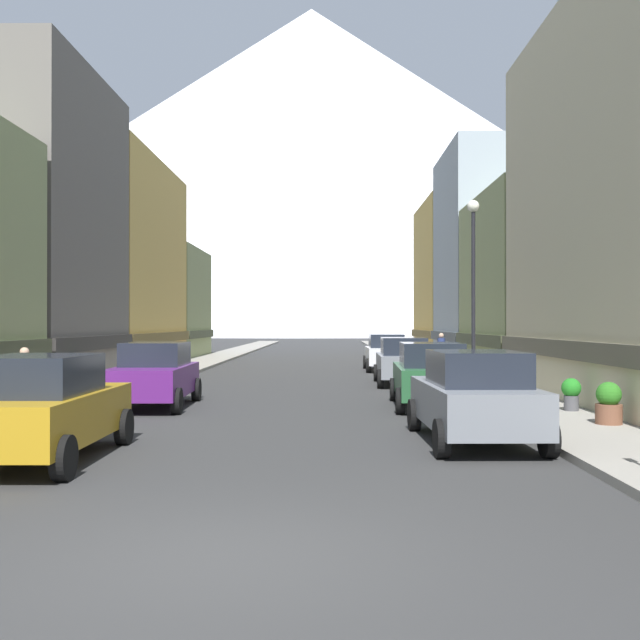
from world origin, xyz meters
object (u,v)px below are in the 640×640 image
at_px(car_left_1, 154,374).
at_px(pedestrian_0, 24,383).
at_px(potted_plant_0, 609,404).
at_px(car_right_2, 403,361).
at_px(pedestrian_1, 441,353).
at_px(streetlamp_right, 473,267).
at_px(car_right_0, 474,397).
at_px(car_left_0, 42,407).
at_px(potted_plant_1, 571,392).
at_px(car_right_3, 386,352).
at_px(car_right_1, 431,375).
at_px(potted_plant_2, 84,375).

distance_m(car_left_1, pedestrian_0, 3.74).
bearing_deg(potted_plant_0, car_right_2, 104.93).
height_order(pedestrian_1, streetlamp_right, streetlamp_right).
height_order(car_right_0, potted_plant_0, car_right_0).
distance_m(car_left_0, car_right_0, 7.85).
bearing_deg(potted_plant_0, potted_plant_1, 90.00).
bearing_deg(car_right_0, car_right_3, 90.00).
distance_m(car_left_1, streetlamp_right, 9.85).
height_order(car_right_0, car_right_2, same).
bearing_deg(pedestrian_1, car_right_1, -99.70).
height_order(potted_plant_2, streetlamp_right, streetlamp_right).
bearing_deg(car_left_0, car_right_1, 46.79).
bearing_deg(car_right_2, potted_plant_1, -71.44).
bearing_deg(potted_plant_0, pedestrian_0, 172.82).
relative_size(car_left_0, pedestrian_1, 2.58).
bearing_deg(potted_plant_2, car_right_3, 48.27).
xyz_separation_m(car_right_3, potted_plant_1, (3.20, -17.96, -0.30)).
distance_m(car_right_3, streetlamp_right, 14.43).
distance_m(car_left_0, streetlamp_right, 13.94).
relative_size(car_right_1, potted_plant_2, 4.83).
bearing_deg(pedestrian_0, car_right_3, 61.83).
height_order(car_right_0, potted_plant_2, car_right_0).
bearing_deg(car_right_0, pedestrian_1, 83.19).
distance_m(car_left_0, car_right_2, 17.39).
relative_size(car_right_2, potted_plant_0, 4.91).
bearing_deg(car_left_1, car_right_1, -0.28).
bearing_deg(streetlamp_right, pedestrian_0, -157.71).
bearing_deg(potted_plant_1, pedestrian_0, -176.52).
bearing_deg(pedestrian_0, car_left_1, 49.04).
relative_size(car_left_0, car_right_3, 1.00).
bearing_deg(car_right_0, potted_plant_0, 27.87).
bearing_deg(car_right_0, car_right_2, 90.01).
distance_m(pedestrian_0, streetlamp_right, 12.92).
bearing_deg(potted_plant_2, pedestrian_0, -83.57).
height_order(potted_plant_2, pedestrian_1, pedestrian_1).
height_order(car_right_0, car_right_3, same).
height_order(car_right_2, pedestrian_1, pedestrian_1).
distance_m(potted_plant_1, pedestrian_0, 13.28).
distance_m(car_right_2, pedestrian_1, 7.22).
distance_m(potted_plant_0, potted_plant_2, 16.29).
relative_size(car_left_0, potted_plant_2, 4.77).
xyz_separation_m(car_right_0, pedestrian_1, (2.45, 20.49, 0.04)).
relative_size(car_right_3, potted_plant_1, 5.50).
xyz_separation_m(car_left_0, potted_plant_1, (10.80, 6.11, -0.30)).
bearing_deg(streetlamp_right, car_right_0, -100.80).
distance_m(car_left_1, car_right_1, 7.60).
bearing_deg(car_right_1, potted_plant_0, -54.27).
height_order(car_left_1, potted_plant_1, car_left_1).
distance_m(car_left_0, car_right_3, 25.24).
bearing_deg(car_left_0, car_right_0, 14.34).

